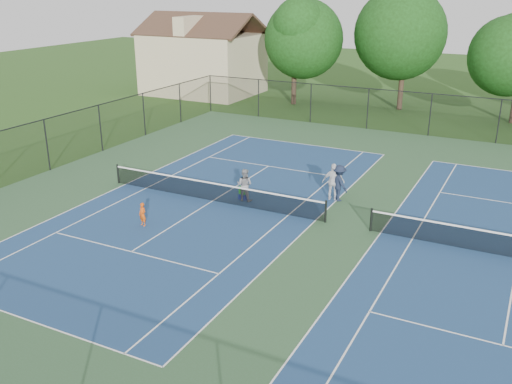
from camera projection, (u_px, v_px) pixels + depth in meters
The scene contains 13 objects.
ground at pixel (347, 227), 25.44m from camera, with size 140.00×140.00×0.00m, color #234716.
court_pad at pixel (347, 227), 25.44m from camera, with size 36.00×36.00×0.01m, color #2E512D.
tennis_court_left at pixel (213, 199), 28.38m from camera, with size 12.00×23.83×1.07m.
perimeter_fence at pixel (349, 193), 24.88m from camera, with size 36.08×36.08×3.02m.
tree_back_a at pixel (295, 34), 48.95m from camera, with size 6.80×6.80×9.15m.
tree_back_b at pixel (406, 30), 46.60m from camera, with size 7.60×7.60×10.03m.
clapboard_house at pixel (203, 61), 55.05m from camera, with size 10.80×8.10×7.65m.
child_player at pixel (143, 214), 25.37m from camera, with size 0.39×0.26×1.08m, color #D14A0D.
instructor at pixel (245, 185), 28.21m from camera, with size 0.80×0.63×1.65m, color gray.
bystander_a at pixel (333, 182), 28.30m from camera, with size 1.10×0.46×1.88m, color silver.
bystander_b at pixel (339, 183), 28.19m from camera, with size 1.19×0.68×1.84m, color #171F33.
ball_crate at pixel (243, 196), 28.63m from camera, with size 0.40×0.33×0.29m, color navy.
ball_hopper at pixel (243, 190), 28.51m from camera, with size 0.34×0.28×0.38m, color green.
Camera 1 is at (6.92, -22.65, 10.26)m, focal length 40.00 mm.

